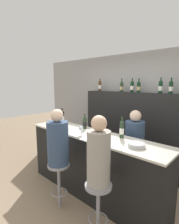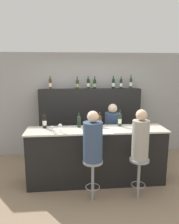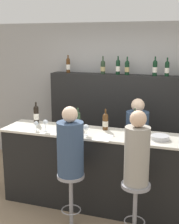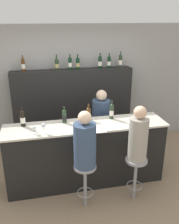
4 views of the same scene
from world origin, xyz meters
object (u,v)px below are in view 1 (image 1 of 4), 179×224
(wine_bottle_backbar_4, at_px, (161,87))
(bartender, at_px, (134,153))
(metal_bowl, at_px, (137,145))
(guest_seated_right, at_px, (99,155))
(wine_glass_2, at_px, (81,129))
(wine_bottle_backbar_1, at_px, (122,87))
(bar_stool_left, at_px, (59,174))
(wine_bottle_counter_0, at_px, (62,117))
(wine_glass_1, at_px, (59,122))
(wine_bottle_counter_1, at_px, (85,122))
(wine_bottle_counter_2, at_px, (102,126))
(wine_bottle_backbar_0, at_px, (100,86))
(wine_bottle_backbar_5, at_px, (171,87))
(guest_seated_left, at_px, (58,141))
(bar_stool_right, at_px, (98,197))
(wine_bottle_backbar_3, at_px, (139,87))
(wine_glass_0, at_px, (55,123))
(wine_bottle_counter_3, at_px, (122,129))
(wine_bottle_backbar_2, at_px, (132,86))

(wine_bottle_backbar_4, relative_size, bartender, 0.22)
(metal_bowl, distance_m, guest_seated_right, 0.59)
(wine_glass_2, bearing_deg, wine_bottle_backbar_1, 98.19)
(bar_stool_left, relative_size, guest_seated_right, 0.84)
(wine_bottle_counter_0, xyz_separation_m, wine_glass_1, (0.31, -0.32, -0.02))
(metal_bowl, bearing_deg, wine_bottle_counter_1, 170.18)
(wine_bottle_counter_1, xyz_separation_m, bartender, (0.76, 0.50, -0.54))
(wine_bottle_counter_2, height_order, bartender, bartender)
(wine_glass_1, height_order, bartender, bartender)
(wine_bottle_counter_2, relative_size, wine_bottle_backbar_0, 0.93)
(wine_bottle_counter_0, height_order, wine_bottle_backbar_5, wine_bottle_backbar_5)
(guest_seated_left, bearing_deg, wine_bottle_counter_2, 74.23)
(bartender, bearing_deg, metal_bowl, -59.75)
(wine_glass_2, distance_m, guest_seated_right, 0.87)
(metal_bowl, distance_m, bar_stool_right, 0.82)
(wine_bottle_backbar_4, bearing_deg, metal_bowl, -78.95)
(wine_bottle_counter_1, relative_size, wine_bottle_backbar_3, 0.92)
(metal_bowl, xyz_separation_m, bar_stool_left, (-0.98, -0.56, -0.57))
(wine_bottle_backbar_1, relative_size, guest_seated_left, 0.36)
(wine_glass_0, bearing_deg, wine_bottle_backbar_0, 95.20)
(bar_stool_left, distance_m, guest_seated_right, 0.96)
(wine_bottle_counter_3, distance_m, wine_bottle_backbar_3, 1.39)
(wine_bottle_backbar_0, bearing_deg, metal_bowl, -37.62)
(wine_bottle_backbar_4, distance_m, guest_seated_left, 2.21)
(wine_bottle_counter_0, xyz_separation_m, metal_bowl, (1.84, -0.20, -0.11))
(wine_bottle_backbar_1, distance_m, bar_stool_right, 2.53)
(wine_bottle_counter_1, xyz_separation_m, wine_bottle_counter_3, (0.81, 0.00, 0.02))
(bar_stool_left, bearing_deg, wine_glass_0, 147.30)
(wine_glass_1, bearing_deg, wine_bottle_backbar_4, 50.31)
(wine_bottle_counter_3, relative_size, wine_bottle_backbar_3, 1.09)
(wine_bottle_backbar_0, bearing_deg, wine_bottle_backbar_3, -0.00)
(wine_bottle_counter_3, height_order, bartender, bartender)
(bar_stool_left, bearing_deg, wine_bottle_counter_1, 104.05)
(wine_bottle_counter_2, height_order, wine_glass_1, wine_bottle_counter_2)
(bar_stool_right, bearing_deg, wine_bottle_counter_0, 155.20)
(wine_bottle_backbar_5, bearing_deg, bar_stool_right, -93.27)
(wine_bottle_counter_0, distance_m, wine_glass_2, 0.95)
(wine_bottle_counter_0, relative_size, wine_bottle_counter_1, 1.15)
(bartender, bearing_deg, wine_glass_0, -146.64)
(wine_bottle_backbar_1, height_order, wine_glass_0, wine_bottle_backbar_1)
(wine_bottle_backbar_1, distance_m, wine_bottle_backbar_3, 0.42)
(wine_bottle_backbar_1, relative_size, wine_bottle_backbar_2, 0.99)
(wine_bottle_counter_2, relative_size, wine_bottle_backbar_1, 0.95)
(wine_glass_2, height_order, metal_bowl, wine_glass_2)
(wine_bottle_backbar_4, height_order, bartender, wine_bottle_backbar_4)
(bar_stool_right, distance_m, guest_seated_right, 0.55)
(wine_glass_0, bearing_deg, wine_bottle_backbar_1, 71.33)
(wine_bottle_backbar_3, xyz_separation_m, bartender, (0.32, -0.68, -1.18))
(wine_bottle_counter_0, xyz_separation_m, wine_bottle_counter_3, (1.47, 0.00, 0.00))
(wine_glass_0, bearing_deg, wine_bottle_counter_1, 33.26)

